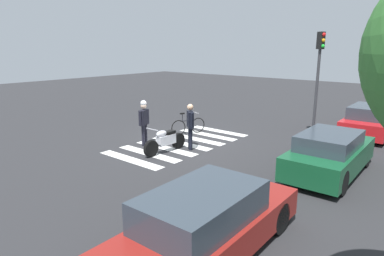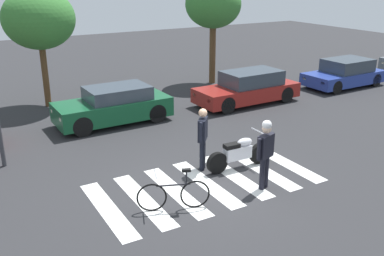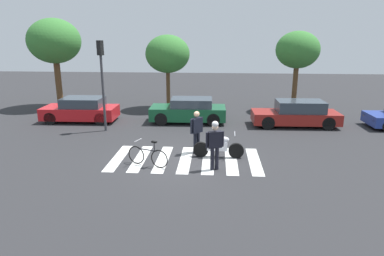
{
  "view_description": "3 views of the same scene",
  "coord_description": "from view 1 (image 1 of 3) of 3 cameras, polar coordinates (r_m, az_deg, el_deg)",
  "views": [
    {
      "loc": [
        10.03,
        8.88,
        3.87
      ],
      "look_at": [
        0.42,
        0.94,
        0.87
      ],
      "focal_mm": 31.59,
      "sensor_mm": 36.0,
      "label": 1
    },
    {
      "loc": [
        -5.47,
        -8.72,
        5.23
      ],
      "look_at": [
        0.31,
        1.28,
        1.09
      ],
      "focal_mm": 40.75,
      "sensor_mm": 36.0,
      "label": 2
    },
    {
      "loc": [
        1.15,
        -12.72,
        4.86
      ],
      "look_at": [
        0.19,
        0.88,
        1.05
      ],
      "focal_mm": 32.2,
      "sensor_mm": 36.0,
      "label": 3
    }
  ],
  "objects": [
    {
      "name": "crosswalk_stripes",
      "position": [
        13.94,
        -1.86,
        -2.58
      ],
      "size": [
        5.85,
        2.97,
        0.01
      ],
      "color": "silver",
      "rests_on": "ground_plane"
    },
    {
      "name": "police_motorcycle",
      "position": [
        12.69,
        -4.54,
        -2.15
      ],
      "size": [
        2.03,
        0.62,
        1.02
      ],
      "color": "black",
      "rests_on": "ground_plane"
    },
    {
      "name": "officer_by_motorcycle",
      "position": [
        12.88,
        -0.29,
        0.77
      ],
      "size": [
        0.49,
        0.55,
        1.78
      ],
      "color": "black",
      "rests_on": "ground_plane"
    },
    {
      "name": "car_green_compact",
      "position": [
        11.27,
        22.23,
        -4.06
      ],
      "size": [
        4.16,
        1.78,
        1.36
      ],
      "color": "black",
      "rests_on": "ground_plane"
    },
    {
      "name": "officer_on_foot",
      "position": [
        13.54,
        -8.11,
        1.45
      ],
      "size": [
        0.65,
        0.35,
        1.84
      ],
      "color": "black",
      "rests_on": "ground_plane"
    },
    {
      "name": "traffic_light_pole",
      "position": [
        15.33,
        20.61,
        9.4
      ],
      "size": [
        0.31,
        0.36,
        4.48
      ],
      "color": "#38383D",
      "rests_on": "ground_plane"
    },
    {
      "name": "car_maroon_wagon",
      "position": [
        6.56,
        2.5,
        -15.83
      ],
      "size": [
        4.54,
        1.76,
        1.37
      ],
      "color": "black",
      "rests_on": "ground_plane"
    },
    {
      "name": "ground_plane",
      "position": [
        13.95,
        -1.86,
        -2.59
      ],
      "size": [
        60.0,
        60.0,
        0.0
      ],
      "primitive_type": "plane",
      "color": "#2B2B2D"
    },
    {
      "name": "car_red_convertible",
      "position": [
        17.04,
        27.91,
        1.05
      ],
      "size": [
        4.1,
        1.85,
        1.35
      ],
      "color": "black",
      "rests_on": "ground_plane"
    },
    {
      "name": "leaning_bicycle",
      "position": [
        15.32,
        -0.65,
        0.38
      ],
      "size": [
        1.62,
        0.69,
        1.01
      ],
      "color": "black",
      "rests_on": "ground_plane"
    }
  ]
}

